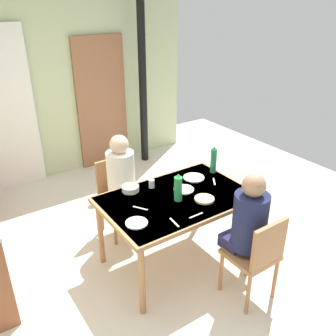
# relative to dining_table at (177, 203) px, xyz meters

# --- Properties ---
(ground_plane) EXTENTS (6.91, 6.91, 0.00)m
(ground_plane) POSITION_rel_dining_table_xyz_m (-0.18, 0.07, -0.69)
(ground_plane) COLOR silver
(wall_back) EXTENTS (4.22, 0.10, 2.63)m
(wall_back) POSITION_rel_dining_table_xyz_m (-0.18, 2.73, 0.63)
(wall_back) COLOR #BCC998
(wall_back) RESTS_ON ground_plane
(door_wooden) EXTENTS (0.80, 0.05, 2.00)m
(door_wooden) POSITION_rel_dining_table_xyz_m (0.47, 2.65, 0.31)
(door_wooden) COLOR #935E3F
(door_wooden) RESTS_ON ground_plane
(stove_pipe_column) EXTENTS (0.12, 0.12, 2.63)m
(stove_pipe_column) POSITION_rel_dining_table_xyz_m (1.06, 2.38, 0.63)
(stove_pipe_column) COLOR black
(stove_pipe_column) RESTS_ON ground_plane
(curtain_panel) EXTENTS (0.90, 0.03, 2.21)m
(curtain_panel) POSITION_rel_dining_table_xyz_m (-0.99, 2.63, 0.42)
(curtain_panel) COLOR white
(curtain_panel) RESTS_ON ground_plane
(dining_table) EXTENTS (1.43, 0.95, 0.76)m
(dining_table) POSITION_rel_dining_table_xyz_m (0.00, 0.00, 0.00)
(dining_table) COLOR #A46F44
(dining_table) RESTS_ON ground_plane
(chair_near_diner) EXTENTS (0.40, 0.40, 0.87)m
(chair_near_diner) POSITION_rel_dining_table_xyz_m (0.26, -0.83, -0.19)
(chair_near_diner) COLOR #A46F44
(chair_near_diner) RESTS_ON ground_plane
(chair_far_diner) EXTENTS (0.40, 0.40, 0.87)m
(chair_far_diner) POSITION_rel_dining_table_xyz_m (-0.23, 0.83, -0.19)
(chair_far_diner) COLOR #A46F44
(chair_far_diner) RESTS_ON ground_plane
(person_near_diner) EXTENTS (0.30, 0.37, 0.77)m
(person_near_diner) POSITION_rel_dining_table_xyz_m (0.26, -0.69, 0.10)
(person_near_diner) COLOR #23244D
(person_near_diner) RESTS_ON ground_plane
(person_far_diner) EXTENTS (0.30, 0.37, 0.77)m
(person_far_diner) POSITION_rel_dining_table_xyz_m (-0.23, 0.69, 0.10)
(person_far_diner) COLOR silver
(person_far_diner) RESTS_ON ground_plane
(water_bottle_green_near) EXTENTS (0.07, 0.07, 0.31)m
(water_bottle_green_near) POSITION_rel_dining_table_xyz_m (0.64, 0.21, 0.22)
(water_bottle_green_near) COLOR #227849
(water_bottle_green_near) RESTS_ON dining_table
(water_bottle_green_far) EXTENTS (0.08, 0.08, 0.28)m
(water_bottle_green_far) POSITION_rel_dining_table_xyz_m (-0.02, -0.05, 0.20)
(water_bottle_green_far) COLOR green
(water_bottle_green_far) RESTS_ON dining_table
(serving_bowl_center) EXTENTS (0.17, 0.17, 0.05)m
(serving_bowl_center) POSITION_rel_dining_table_xyz_m (-0.31, 0.35, 0.10)
(serving_bowl_center) COLOR silver
(serving_bowl_center) RESTS_ON dining_table
(dinner_plate_near_left) EXTENTS (0.19, 0.19, 0.01)m
(dinner_plate_near_left) POSITION_rel_dining_table_xyz_m (-0.54, -0.17, 0.08)
(dinner_plate_near_left) COLOR white
(dinner_plate_near_left) RESTS_ON dining_table
(dinner_plate_near_right) EXTENTS (0.20, 0.20, 0.01)m
(dinner_plate_near_right) POSITION_rel_dining_table_xyz_m (0.14, 0.07, 0.08)
(dinner_plate_near_right) COLOR white
(dinner_plate_near_right) RESTS_ON dining_table
(dinner_plate_far_center) EXTENTS (0.22, 0.22, 0.01)m
(dinner_plate_far_center) POSITION_rel_dining_table_xyz_m (0.38, 0.22, 0.08)
(dinner_plate_far_center) COLOR white
(dinner_plate_far_center) RESTS_ON dining_table
(drinking_glass_by_near_diner) EXTENTS (0.06, 0.06, 0.09)m
(drinking_glass_by_near_diner) POSITION_rel_dining_table_xyz_m (-0.10, 0.30, 0.11)
(drinking_glass_by_near_diner) COLOR silver
(drinking_glass_by_near_diner) RESTS_ON dining_table
(bread_plate_sliced) EXTENTS (0.19, 0.19, 0.02)m
(bread_plate_sliced) POSITION_rel_dining_table_xyz_m (0.18, -0.19, 0.08)
(bread_plate_sliced) COLOR #DBB77A
(bread_plate_sliced) RESTS_ON dining_table
(cutlery_knife_near) EXTENTS (0.15, 0.02, 0.00)m
(cutlery_knife_near) POSITION_rel_dining_table_xyz_m (-0.05, -0.36, 0.07)
(cutlery_knife_near) COLOR silver
(cutlery_knife_near) RESTS_ON dining_table
(cutlery_fork_near) EXTENTS (0.03, 0.15, 0.00)m
(cutlery_fork_near) POSITION_rel_dining_table_xyz_m (-0.27, -0.34, 0.07)
(cutlery_fork_near) COLOR silver
(cutlery_fork_near) RESTS_ON dining_table
(cutlery_knife_far) EXTENTS (0.09, 0.14, 0.00)m
(cutlery_knife_far) POSITION_rel_dining_table_xyz_m (-0.39, 0.02, 0.07)
(cutlery_knife_far) COLOR silver
(cutlery_knife_far) RESTS_ON dining_table
(cutlery_fork_far) EXTENTS (0.10, 0.13, 0.00)m
(cutlery_fork_far) POSITION_rel_dining_table_xyz_m (0.50, 0.03, 0.07)
(cutlery_fork_far) COLOR silver
(cutlery_fork_far) RESTS_ON dining_table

